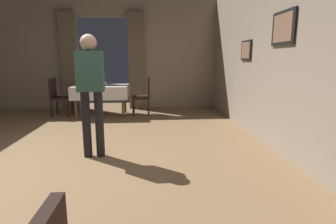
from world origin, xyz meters
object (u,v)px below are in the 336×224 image
object	(u,v)px
plate_mid_a	(85,85)
glass_mid_c	(83,85)
chair_mid_right	(144,94)
person_waiter_by_doorway	(91,86)
dining_table_mid	(101,90)
glass_mid_b	(106,83)
chair_mid_left	(58,95)

from	to	relation	value
plate_mid_a	glass_mid_c	distance (m)	0.44
chair_mid_right	person_waiter_by_doorway	size ratio (longest dim) A/B	0.54
chair_mid_right	glass_mid_c	size ratio (longest dim) A/B	9.10
dining_table_mid	glass_mid_b	size ratio (longest dim) A/B	15.93
dining_table_mid	chair_mid_right	bearing A→B (deg)	4.43
dining_table_mid	glass_mid_c	distance (m)	0.48
glass_mid_b	dining_table_mid	bearing A→B (deg)	-133.50
dining_table_mid	chair_mid_left	size ratio (longest dim) A/B	1.43
plate_mid_a	glass_mid_c	world-z (taller)	glass_mid_c
dining_table_mid	plate_mid_a	size ratio (longest dim) A/B	6.00
chair_mid_left	glass_mid_b	size ratio (longest dim) A/B	11.12
chair_mid_left	glass_mid_c	distance (m)	0.80
dining_table_mid	glass_mid_b	bearing A→B (deg)	46.50
chair_mid_left	glass_mid_c	size ratio (longest dim) A/B	9.10
chair_mid_right	chair_mid_left	world-z (taller)	same
dining_table_mid	person_waiter_by_doorway	size ratio (longest dim) A/B	0.77
chair_mid_right	person_waiter_by_doorway	world-z (taller)	person_waiter_by_doorway
chair_mid_right	glass_mid_c	bearing A→B (deg)	-166.36
glass_mid_b	person_waiter_by_doorway	bearing A→B (deg)	-84.99
chair_mid_right	glass_mid_b	world-z (taller)	chair_mid_right
chair_mid_right	chair_mid_left	distance (m)	2.10
chair_mid_left	glass_mid_c	xyz separation A→B (m)	(0.68, -0.29, 0.29)
chair_mid_left	glass_mid_c	bearing A→B (deg)	-23.39
chair_mid_left	dining_table_mid	bearing A→B (deg)	-1.72
glass_mid_c	chair_mid_left	bearing A→B (deg)	156.61
chair_mid_right	plate_mid_a	distance (m)	1.48
glass_mid_c	plate_mid_a	bearing A→B (deg)	95.03
glass_mid_c	person_waiter_by_doorway	distance (m)	2.73
glass_mid_c	glass_mid_b	bearing A→B (deg)	38.13
plate_mid_a	chair_mid_left	bearing A→B (deg)	-167.55
chair_mid_right	glass_mid_c	distance (m)	1.49
dining_table_mid	plate_mid_a	bearing A→B (deg)	156.97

